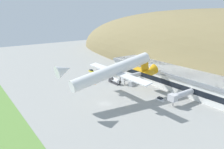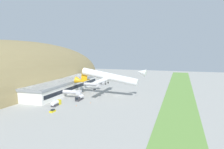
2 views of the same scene
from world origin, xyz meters
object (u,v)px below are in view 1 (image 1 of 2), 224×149
at_px(jetway_0, 130,76).
at_px(traffic_cone_1, 95,78).
at_px(terminal_building, 178,76).
at_px(fuel_truck, 108,72).
at_px(traffic_cone_0, 95,84).
at_px(service_car_0, 91,71).
at_px(jetway_1, 180,95).
at_px(box_truck, 114,81).
at_px(cargo_airplane, 115,71).
at_px(service_car_1, 160,99).

bearing_deg(jetway_0, traffic_cone_1, -147.46).
height_order(terminal_building, fuel_truck, terminal_building).
relative_size(jetway_0, fuel_truck, 1.61).
bearing_deg(traffic_cone_0, service_car_0, 153.75).
relative_size(jetway_1, fuel_truck, 1.77).
bearing_deg(traffic_cone_1, jetway_1, 11.94).
bearing_deg(service_car_0, traffic_cone_1, -23.72).
height_order(jetway_0, traffic_cone_1, jetway_0).
bearing_deg(traffic_cone_0, box_truck, 64.11).
xyz_separation_m(cargo_airplane, service_car_0, (-46.61, 15.50, -12.96)).
bearing_deg(terminal_building, traffic_cone_0, -128.17).
bearing_deg(fuel_truck, service_car_1, -5.77).
distance_m(jetway_1, service_car_0, 67.38).
bearing_deg(service_car_1, traffic_cone_1, -171.39).
distance_m(jetway_0, traffic_cone_1, 22.17).
height_order(jetway_0, service_car_0, jetway_0).
relative_size(terminal_building, service_car_1, 21.80).
bearing_deg(box_truck, jetway_0, 56.60).
bearing_deg(box_truck, service_car_1, 4.23).
height_order(cargo_airplane, service_car_0, cargo_airplane).
relative_size(cargo_airplane, service_car_1, 13.29).
bearing_deg(cargo_airplane, box_truck, 143.41).
bearing_deg(service_car_0, box_truck, -3.96).
bearing_deg(traffic_cone_0, terminal_building, 51.83).
height_order(jetway_1, box_truck, jetway_1).
xyz_separation_m(cargo_airplane, traffic_cone_0, (-22.94, 3.83, -13.26)).
distance_m(service_car_0, traffic_cone_1, 16.09).
xyz_separation_m(jetway_1, service_car_1, (-7.25, -4.24, -3.36)).
bearing_deg(service_car_1, jetway_1, 30.31).
xyz_separation_m(terminal_building, cargo_airplane, (-4.78, -39.10, 8.37)).
bearing_deg(jetway_0, cargo_airplane, -57.09).
bearing_deg(jetway_1, traffic_cone_0, -159.47).
bearing_deg(box_truck, jetway_1, 9.62).
height_order(jetway_1, service_car_1, jetway_1).
xyz_separation_m(jetway_0, service_car_0, (-33.16, -5.29, -3.40)).
distance_m(service_car_1, traffic_cone_1, 45.68).
relative_size(cargo_airplane, traffic_cone_1, 91.04).
height_order(terminal_building, jetway_0, terminal_building).
height_order(jetway_0, traffic_cone_0, jetway_0).
height_order(service_car_1, fuel_truck, fuel_truck).
bearing_deg(fuel_truck, jetway_0, 0.16).
xyz_separation_m(service_car_1, traffic_cone_1, (-45.16, -6.84, -0.35)).
xyz_separation_m(traffic_cone_0, traffic_cone_1, (-8.94, 5.20, 0.00)).
bearing_deg(cargo_airplane, traffic_cone_1, 164.19).
xyz_separation_m(jetway_0, cargo_airplane, (13.45, -20.79, 9.55)).
bearing_deg(box_truck, terminal_building, 48.01).
xyz_separation_m(terminal_building, jetway_1, (15.75, -19.00, -1.18)).
relative_size(service_car_1, fuel_truck, 0.48).
distance_m(terminal_building, jetway_0, 25.88).
distance_m(jetway_1, service_car_1, 9.05).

